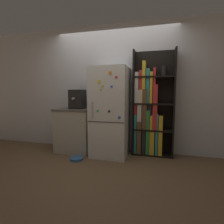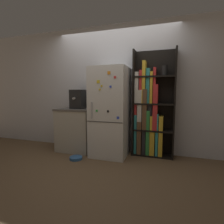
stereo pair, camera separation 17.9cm
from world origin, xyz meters
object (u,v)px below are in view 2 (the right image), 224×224
object	(u,v)px
refrigerator	(110,112)
pet_bowl	(76,158)
espresso_machine	(79,99)
bookshelf	(150,111)

from	to	relation	value
refrigerator	pet_bowl	size ratio (longest dim) A/B	7.30
pet_bowl	espresso_machine	bearing A→B (deg)	111.26
pet_bowl	refrigerator	bearing A→B (deg)	39.89
bookshelf	espresso_machine	world-z (taller)	bookshelf
espresso_machine	pet_bowl	distance (m)	1.19
espresso_machine	pet_bowl	size ratio (longest dim) A/B	1.67
bookshelf	pet_bowl	distance (m)	1.64
refrigerator	bookshelf	bearing A→B (deg)	16.08
espresso_machine	pet_bowl	xyz separation A→B (m)	(0.20, -0.51, -1.06)
refrigerator	espresso_machine	bearing A→B (deg)	174.38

